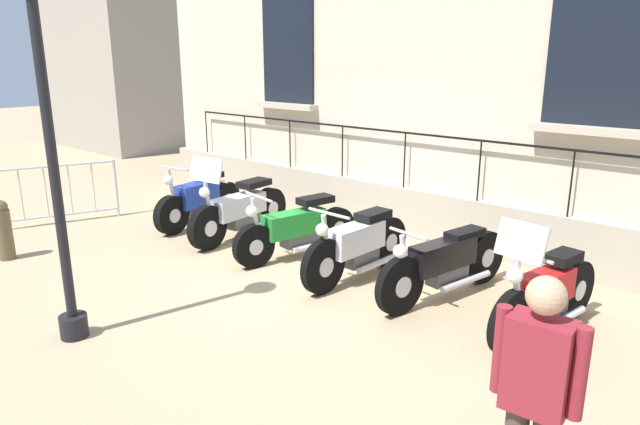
{
  "coord_description": "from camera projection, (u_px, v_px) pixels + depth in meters",
  "views": [
    {
      "loc": [
        5.45,
        4.88,
        2.83
      ],
      "look_at": [
        0.03,
        0.0,
        0.8
      ],
      "focal_mm": 31.6,
      "sensor_mm": 36.0,
      "label": 1
    }
  ],
  "objects": [
    {
      "name": "motorcycle_red",
      "position": [
        545.0,
        295.0,
        5.8
      ],
      "size": [
        1.93,
        0.65,
        1.34
      ],
      "color": "black",
      "rests_on": "ground_plane"
    },
    {
      "name": "pedestrian_standing",
      "position": [
        535.0,
        393.0,
        3.27
      ],
      "size": [
        0.25,
        0.53,
        1.66
      ],
      "color": "#47382D",
      "rests_on": "ground_plane"
    },
    {
      "name": "motorcycle_blue",
      "position": [
        199.0,
        201.0,
        9.65
      ],
      "size": [
        1.93,
        0.67,
        1.11
      ],
      "color": "black",
      "rests_on": "ground_plane"
    },
    {
      "name": "motorcycle_green",
      "position": [
        297.0,
        229.0,
        8.12
      ],
      "size": [
        2.07,
        0.76,
        1.01
      ],
      "color": "black",
      "rests_on": "ground_plane"
    },
    {
      "name": "bollard",
      "position": [
        4.0,
        230.0,
        8.02
      ],
      "size": [
        0.22,
        0.22,
        0.88
      ],
      "color": "brown",
      "rests_on": "ground_plane"
    },
    {
      "name": "building_facade",
      "position": [
        424.0,
        41.0,
        8.67
      ],
      "size": [
        0.82,
        12.14,
        6.33
      ],
      "color": "beige",
      "rests_on": "ground_plane"
    },
    {
      "name": "motorcycle_white",
      "position": [
        358.0,
        246.0,
        7.3
      ],
      "size": [
        2.01,
        0.66,
        1.02
      ],
      "color": "black",
      "rests_on": "ground_plane"
    },
    {
      "name": "lamppost",
      "position": [
        46.0,
        113.0,
        5.26
      ],
      "size": [
        0.36,
        0.36,
        3.75
      ],
      "color": "black",
      "rests_on": "ground_plane"
    },
    {
      "name": "crowd_barrier",
      "position": [
        58.0,
        192.0,
        9.72
      ],
      "size": [
        1.86,
        0.67,
        1.05
      ],
      "color": "#B7B7BF",
      "rests_on": "ground_plane"
    },
    {
      "name": "ground_plane",
      "position": [
        322.0,
        268.0,
        7.8
      ],
      "size": [
        60.0,
        60.0,
        0.0
      ],
      "primitive_type": "plane",
      "color": "tan"
    },
    {
      "name": "motorcycle_black",
      "position": [
        445.0,
        263.0,
        6.73
      ],
      "size": [
        2.2,
        0.69,
        0.95
      ],
      "color": "black",
      "rests_on": "ground_plane"
    },
    {
      "name": "motorcycle_silver",
      "position": [
        240.0,
        211.0,
        8.95
      ],
      "size": [
        2.12,
        0.74,
        1.4
      ],
      "color": "black",
      "rests_on": "ground_plane"
    }
  ]
}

